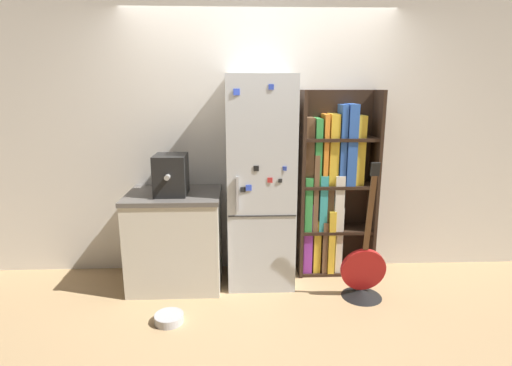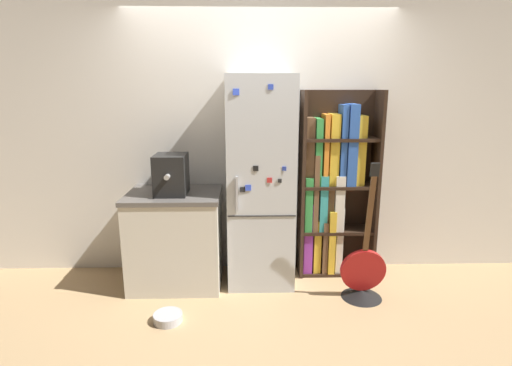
% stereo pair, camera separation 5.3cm
% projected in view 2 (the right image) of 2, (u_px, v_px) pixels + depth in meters
% --- Properties ---
extents(ground_plane, '(16.00, 16.00, 0.00)m').
position_uv_depth(ground_plane, '(261.00, 287.00, 3.69)').
color(ground_plane, tan).
extents(wall_back, '(8.00, 0.05, 2.60)m').
position_uv_depth(wall_back, '(260.00, 140.00, 3.85)').
color(wall_back, white).
rests_on(wall_back, ground_plane).
extents(refrigerator, '(0.60, 0.59, 1.91)m').
position_uv_depth(refrigerator, '(261.00, 183.00, 3.63)').
color(refrigerator, silver).
rests_on(refrigerator, ground_plane).
extents(bookshelf, '(0.73, 0.30, 1.78)m').
position_uv_depth(bookshelf, '(332.00, 189.00, 3.82)').
color(bookshelf, black).
rests_on(bookshelf, ground_plane).
extents(kitchen_counter, '(0.84, 0.66, 0.88)m').
position_uv_depth(kitchen_counter, '(176.00, 238.00, 3.70)').
color(kitchen_counter, beige).
rests_on(kitchen_counter, ground_plane).
extents(espresso_machine, '(0.27, 0.37, 0.35)m').
position_uv_depth(espresso_machine, '(171.00, 174.00, 3.50)').
color(espresso_machine, black).
rests_on(espresso_machine, kitchen_counter).
extents(guitar, '(0.39, 0.35, 1.23)m').
position_uv_depth(guitar, '(362.00, 279.00, 3.47)').
color(guitar, black).
rests_on(guitar, ground_plane).
extents(pet_bowl, '(0.23, 0.23, 0.07)m').
position_uv_depth(pet_bowl, '(168.00, 317.00, 3.14)').
color(pet_bowl, '#B7B7BC').
rests_on(pet_bowl, ground_plane).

